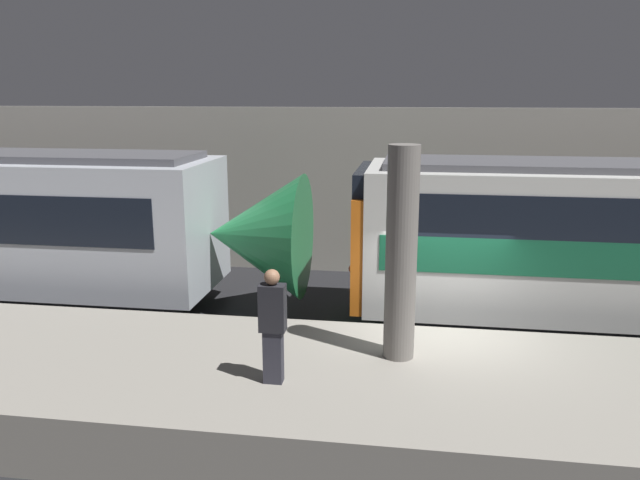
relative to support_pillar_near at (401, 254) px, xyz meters
The scene contains 5 objects.
ground_plane 3.13m from the support_pillar_near, 59.61° to the left, with size 120.00×120.00×0.00m, color black.
platform 2.44m from the support_pillar_near, 38.54° to the right, with size 40.00×4.14×0.95m.
station_rear_barrier 8.14m from the support_pillar_near, 84.17° to the left, with size 50.00×0.15×4.75m.
support_pillar_near is the anchor object (origin of this frame).
person_waiting 2.32m from the support_pillar_near, 145.98° to the right, with size 0.38×0.24×1.74m.
Camera 1 is at (-0.67, -10.98, 5.15)m, focal length 35.00 mm.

